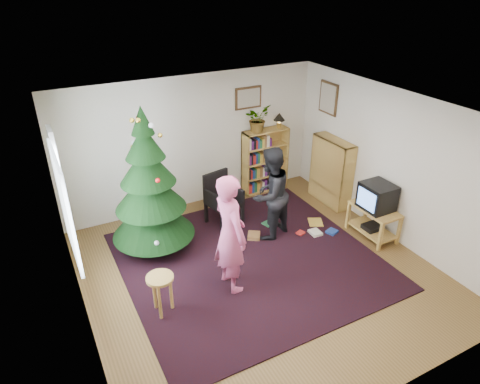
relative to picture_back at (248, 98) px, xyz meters
name	(u,v)px	position (x,y,z in m)	size (l,w,h in m)	color
floor	(259,271)	(-1.15, -2.48, -1.95)	(5.00, 5.00, 0.00)	brown
ceiling	(263,114)	(-1.15, -2.48, 0.55)	(5.00, 5.00, 0.00)	white
wall_back	(193,142)	(-1.15, 0.02, -0.70)	(5.00, 0.02, 2.50)	silver
wall_front	(394,314)	(-1.15, -4.97, -0.70)	(5.00, 0.02, 2.50)	silver
wall_left	(74,249)	(-3.65, -2.48, -0.70)	(0.02, 5.00, 2.50)	silver
wall_right	(392,166)	(1.35, -2.48, -0.70)	(0.02, 5.00, 2.50)	silver
rug	(249,260)	(-1.15, -2.17, -1.94)	(3.80, 3.60, 0.02)	black
window_pane	(65,207)	(-3.62, -1.88, -0.45)	(0.04, 1.20, 1.40)	silver
curtain	(61,184)	(-3.58, -1.18, -0.45)	(0.06, 0.35, 1.60)	silver
picture_back	(248,98)	(0.00, 0.00, 0.00)	(0.55, 0.03, 0.42)	#4C3319
picture_right	(328,98)	(1.33, -0.73, 0.00)	(0.03, 0.50, 0.60)	#4C3319
christmas_tree	(150,193)	(-2.35, -1.10, -0.94)	(1.33, 1.33, 2.42)	#3F2816
bookshelf_back	(265,160)	(0.33, -0.14, -1.29)	(0.95, 0.30, 1.30)	gold
bookshelf_right	(331,171)	(1.19, -1.19, -1.29)	(0.30, 0.95, 1.30)	gold
tv_stand	(373,220)	(1.07, -2.52, -1.63)	(0.47, 0.85, 0.55)	gold
crt_tv	(377,196)	(1.07, -2.52, -1.18)	(0.47, 0.51, 0.45)	black
armchair	(221,196)	(-1.02, -0.89, -1.43)	(0.62, 0.63, 0.96)	black
stool	(161,285)	(-2.73, -2.63, -1.48)	(0.36, 0.36, 0.60)	gold
person_standing	(230,234)	(-1.67, -2.56, -1.06)	(0.65, 0.43, 1.79)	#BE4C78
person_by_chair	(270,194)	(-0.50, -1.69, -1.14)	(0.79, 0.62, 1.63)	black
potted_plant	(257,119)	(0.13, -0.14, -0.39)	(0.47, 0.41, 0.52)	gray
table_lamp	(279,118)	(0.63, -0.14, -0.45)	(0.23, 0.23, 0.30)	#A57F33
floor_clutter	(298,229)	(0.02, -1.83, -1.91)	(1.48, 0.96, 0.08)	#A51E19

